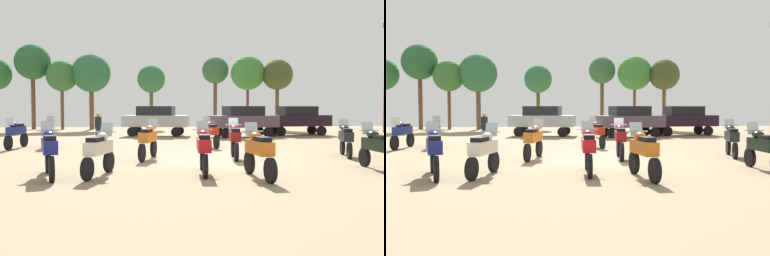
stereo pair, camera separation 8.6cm
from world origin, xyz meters
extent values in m
cube|color=#917D5F|center=(0.00, 0.00, 0.01)|extent=(44.00, 52.00, 0.02)
cylinder|color=black|center=(4.50, -2.37, 0.32)|extent=(0.14, 0.60, 0.60)
cube|color=black|center=(4.47, -3.19, 0.80)|extent=(0.41, 1.40, 0.36)
ellipsoid|color=black|center=(4.49, -2.88, 1.08)|extent=(0.34, 0.49, 0.24)
cube|color=black|center=(4.47, -3.43, 1.04)|extent=(0.32, 0.57, 0.12)
cube|color=silver|center=(4.50, -2.53, 1.26)|extent=(0.37, 0.16, 0.39)
cylinder|color=#B7B7BC|center=(4.49, -2.63, 1.20)|extent=(0.62, 0.06, 0.04)
cylinder|color=black|center=(0.29, 5.24, 0.33)|extent=(0.23, 0.63, 0.62)
cylinder|color=black|center=(0.58, 3.62, 0.33)|extent=(0.23, 0.63, 0.62)
cube|color=red|center=(0.44, 4.43, 0.82)|extent=(0.60, 1.44, 0.36)
ellipsoid|color=red|center=(0.38, 4.74, 1.10)|extent=(0.40, 0.53, 0.24)
cube|color=black|center=(0.48, 4.18, 1.06)|extent=(0.39, 0.60, 0.12)
cube|color=silver|center=(0.32, 5.08, 1.28)|extent=(0.38, 0.21, 0.39)
cylinder|color=#B7B7BC|center=(0.34, 4.98, 1.22)|extent=(0.62, 0.14, 0.04)
cylinder|color=black|center=(-5.30, -2.74, 0.36)|extent=(0.32, 0.67, 0.67)
cylinder|color=black|center=(-4.79, -4.31, 0.36)|extent=(0.32, 0.67, 0.67)
cube|color=navy|center=(-5.05, -3.52, 0.87)|extent=(0.77, 1.44, 0.36)
ellipsoid|color=navy|center=(-5.15, -3.22, 1.15)|extent=(0.45, 0.56, 0.24)
cube|color=black|center=(-4.97, -3.76, 1.11)|extent=(0.46, 0.63, 0.12)
cube|color=silver|center=(-5.25, -2.89, 1.33)|extent=(0.39, 0.26, 0.39)
cylinder|color=#B7B7BC|center=(-5.22, -2.99, 1.27)|extent=(0.60, 0.23, 0.04)
cylinder|color=black|center=(-8.74, 3.81, 0.35)|extent=(0.19, 0.67, 0.66)
cylinder|color=black|center=(-8.56, 5.39, 0.35)|extent=(0.19, 0.67, 0.66)
cube|color=navy|center=(-8.65, 4.60, 0.86)|extent=(0.51, 1.38, 0.36)
ellipsoid|color=navy|center=(-8.68, 4.30, 1.14)|extent=(0.37, 0.51, 0.24)
cube|color=black|center=(-8.62, 4.83, 1.10)|extent=(0.36, 0.59, 0.12)
cube|color=silver|center=(-8.72, 3.96, 1.32)|extent=(0.37, 0.19, 0.39)
cylinder|color=#B7B7BC|center=(-8.71, 4.06, 1.26)|extent=(0.62, 0.11, 0.04)
cylinder|color=black|center=(-7.32, 5.50, 0.36)|extent=(0.22, 0.68, 0.67)
cylinder|color=black|center=(-7.10, 4.02, 0.36)|extent=(0.22, 0.68, 0.67)
cube|color=black|center=(-7.21, 4.76, 0.87)|extent=(0.54, 1.32, 0.36)
ellipsoid|color=black|center=(-7.25, 5.04, 1.15)|extent=(0.39, 0.52, 0.24)
cube|color=black|center=(-7.18, 4.54, 1.11)|extent=(0.38, 0.60, 0.12)
cube|color=silver|center=(-7.30, 5.36, 1.33)|extent=(0.38, 0.20, 0.39)
cylinder|color=#B7B7BC|center=(-7.29, 5.27, 1.27)|extent=(0.62, 0.13, 0.04)
cylinder|color=black|center=(5.35, 0.96, 0.33)|extent=(0.28, 0.62, 0.62)
cylinder|color=black|center=(4.94, -0.46, 0.33)|extent=(0.28, 0.62, 0.62)
cube|color=black|center=(5.14, 0.25, 0.82)|extent=(0.69, 1.31, 0.36)
ellipsoid|color=black|center=(5.22, 0.52, 1.10)|extent=(0.44, 0.55, 0.24)
cube|color=black|center=(5.08, 0.04, 1.06)|extent=(0.44, 0.62, 0.12)
cube|color=silver|center=(5.31, 0.83, 1.28)|extent=(0.39, 0.24, 0.39)
cylinder|color=#B7B7BC|center=(5.28, 0.73, 1.22)|extent=(0.61, 0.20, 0.04)
cylinder|color=black|center=(-0.75, -2.49, 0.35)|extent=(0.16, 0.66, 0.66)
cylinder|color=black|center=(-0.84, -4.09, 0.35)|extent=(0.16, 0.66, 0.66)
cube|color=red|center=(-0.80, -3.29, 0.86)|extent=(0.44, 1.38, 0.36)
ellipsoid|color=red|center=(-0.78, -2.99, 1.14)|extent=(0.35, 0.50, 0.24)
cube|color=black|center=(-0.81, -3.53, 1.10)|extent=(0.33, 0.58, 0.12)
cube|color=silver|center=(-0.76, -2.65, 1.32)|extent=(0.37, 0.17, 0.39)
cylinder|color=#B7B7BC|center=(-0.77, -2.75, 1.26)|extent=(0.62, 0.07, 0.04)
cylinder|color=black|center=(-2.27, 0.91, 0.34)|extent=(0.27, 0.65, 0.64)
cylinder|color=black|center=(-2.66, -0.65, 0.34)|extent=(0.27, 0.65, 0.64)
cube|color=orange|center=(-2.46, 0.13, 0.84)|extent=(0.68, 1.42, 0.36)
ellipsoid|color=orange|center=(-2.39, 0.43, 1.12)|extent=(0.43, 0.54, 0.24)
cube|color=black|center=(-2.52, -0.10, 1.08)|extent=(0.43, 0.62, 0.12)
cube|color=silver|center=(-2.31, 0.76, 1.30)|extent=(0.39, 0.23, 0.39)
cylinder|color=#B7B7BC|center=(-2.33, 0.66, 1.24)|extent=(0.61, 0.18, 0.04)
cylinder|color=black|center=(0.51, -3.41, 0.34)|extent=(0.19, 0.66, 0.65)
cylinder|color=black|center=(0.69, -4.94, 0.34)|extent=(0.19, 0.66, 0.65)
cube|color=#C9661B|center=(0.60, -4.18, 0.85)|extent=(0.51, 1.35, 0.36)
ellipsoid|color=#C9661B|center=(0.56, -3.88, 1.13)|extent=(0.37, 0.51, 0.24)
cube|color=black|center=(0.62, -4.40, 1.09)|extent=(0.36, 0.59, 0.12)
cube|color=silver|center=(0.52, -3.56, 1.31)|extent=(0.38, 0.19, 0.39)
cylinder|color=#B7B7BC|center=(0.54, -3.65, 1.25)|extent=(0.62, 0.11, 0.04)
cylinder|color=black|center=(-3.54, -2.81, 0.33)|extent=(0.28, 0.62, 0.61)
cylinder|color=black|center=(-3.92, -4.21, 0.33)|extent=(0.28, 0.62, 0.61)
cube|color=silver|center=(-3.73, -3.51, 0.81)|extent=(0.67, 1.29, 0.36)
ellipsoid|color=silver|center=(-3.66, -3.24, 1.09)|extent=(0.44, 0.55, 0.24)
cube|color=black|center=(-3.79, -3.71, 1.05)|extent=(0.44, 0.62, 0.12)
cube|color=silver|center=(-3.58, -2.94, 1.27)|extent=(0.39, 0.24, 0.39)
cylinder|color=#B7B7BC|center=(-3.60, -3.03, 1.21)|extent=(0.61, 0.20, 0.04)
cylinder|color=black|center=(0.80, 0.69, 0.35)|extent=(0.19, 0.67, 0.67)
cylinder|color=black|center=(0.66, -0.76, 0.35)|extent=(0.19, 0.67, 0.67)
cube|color=maroon|center=(0.73, -0.04, 0.87)|extent=(0.48, 1.26, 0.36)
ellipsoid|color=maroon|center=(0.76, 0.24, 1.15)|extent=(0.37, 0.51, 0.24)
cube|color=black|center=(0.71, -0.25, 1.11)|extent=(0.35, 0.59, 0.12)
cube|color=silver|center=(0.79, 0.55, 1.33)|extent=(0.37, 0.19, 0.39)
cylinder|color=#B7B7BC|center=(0.78, 0.45, 1.27)|extent=(0.62, 0.10, 0.04)
cylinder|color=black|center=(-3.78, 12.02, 0.34)|extent=(0.67, 0.34, 0.64)
cylinder|color=black|center=(-3.49, 13.44, 0.34)|extent=(0.67, 0.34, 0.64)
cylinder|color=black|center=(-0.92, 11.44, 0.34)|extent=(0.67, 0.34, 0.64)
cylinder|color=black|center=(-0.63, 12.85, 0.34)|extent=(0.67, 0.34, 0.64)
cube|color=#A8B4BC|center=(-2.20, 12.44, 1.03)|extent=(4.57, 2.62, 0.75)
cube|color=black|center=(-2.20, 12.44, 1.71)|extent=(2.63, 2.02, 0.61)
cylinder|color=black|center=(6.12, 11.61, 0.34)|extent=(0.66, 0.28, 0.64)
cylinder|color=black|center=(6.00, 13.04, 0.34)|extent=(0.66, 0.28, 0.64)
cylinder|color=black|center=(9.04, 11.86, 0.34)|extent=(0.66, 0.28, 0.64)
cylinder|color=black|center=(8.91, 13.30, 0.34)|extent=(0.66, 0.28, 0.64)
cube|color=black|center=(7.52, 12.45, 1.03)|extent=(4.44, 2.17, 0.75)
cube|color=black|center=(7.52, 12.45, 1.71)|extent=(2.50, 1.79, 0.61)
cylinder|color=black|center=(2.14, 10.09, 0.34)|extent=(0.67, 0.34, 0.64)
cylinder|color=black|center=(1.86, 11.51, 0.34)|extent=(0.67, 0.34, 0.64)
cylinder|color=black|center=(5.01, 10.66, 0.34)|extent=(0.67, 0.34, 0.64)
cylinder|color=black|center=(4.73, 12.07, 0.34)|extent=(0.67, 0.34, 0.64)
cube|color=#544558|center=(3.43, 11.08, 1.03)|extent=(4.57, 2.60, 0.75)
cube|color=black|center=(3.43, 11.08, 1.71)|extent=(2.63, 2.01, 0.61)
cylinder|color=#313748|center=(-5.09, 6.33, 0.42)|extent=(0.14, 0.14, 0.80)
cylinder|color=#313748|center=(-5.20, 6.19, 0.42)|extent=(0.14, 0.14, 0.80)
cylinder|color=black|center=(-5.14, 6.26, 1.14)|extent=(0.48, 0.48, 0.63)
sphere|color=tan|center=(-5.14, 6.26, 1.56)|extent=(0.22, 0.22, 0.22)
cylinder|color=brown|center=(3.23, 22.40, 2.42)|extent=(0.34, 0.34, 4.81)
sphere|color=#35603A|center=(3.23, 22.40, 5.38)|extent=(2.47, 2.47, 2.47)
cylinder|color=brown|center=(6.05, 21.37, 2.19)|extent=(0.25, 0.25, 4.34)
sphere|color=#3D8635|center=(6.05, 21.37, 5.06)|extent=(3.09, 3.09, 3.09)
cylinder|color=#4E4C25|center=(-2.67, 22.75, 2.01)|extent=(0.33, 0.33, 3.97)
sphere|color=#306D40|center=(-2.67, 22.75, 4.57)|extent=(2.55, 2.55, 2.55)
cylinder|color=brown|center=(-7.87, 21.37, 2.11)|extent=(0.39, 0.39, 4.19)
sphere|color=#2C683E|center=(-7.87, 21.37, 4.96)|extent=(3.35, 3.35, 3.35)
cylinder|color=brown|center=(-12.97, 21.83, 2.63)|extent=(0.36, 0.36, 5.22)
sphere|color=#275B30|center=(-12.97, 21.83, 5.93)|extent=(3.08, 3.08, 3.08)
cylinder|color=brown|center=(-10.38, 21.31, 2.05)|extent=(0.28, 0.28, 4.07)
sphere|color=#356C34|center=(-10.38, 21.31, 4.69)|extent=(2.68, 2.68, 2.68)
cylinder|color=brown|center=(8.60, 20.78, 2.15)|extent=(0.33, 0.33, 4.25)
sphere|color=#3E5027|center=(8.60, 20.78, 4.89)|extent=(2.74, 2.74, 2.74)
camera|label=1|loc=(-2.11, -14.73, 1.90)|focal=37.79mm
camera|label=2|loc=(-2.03, -14.74, 1.90)|focal=37.79mm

